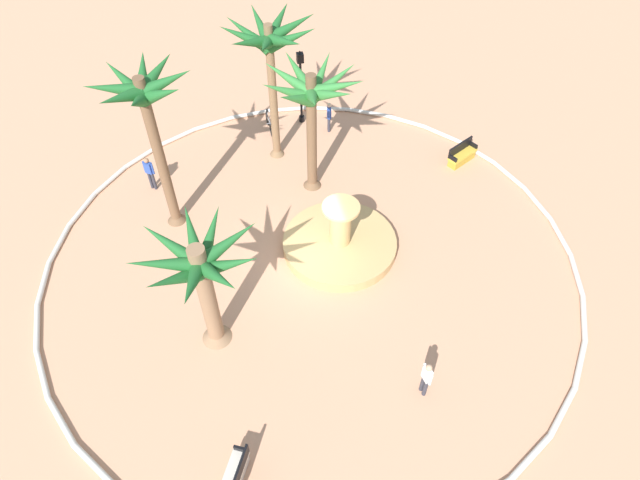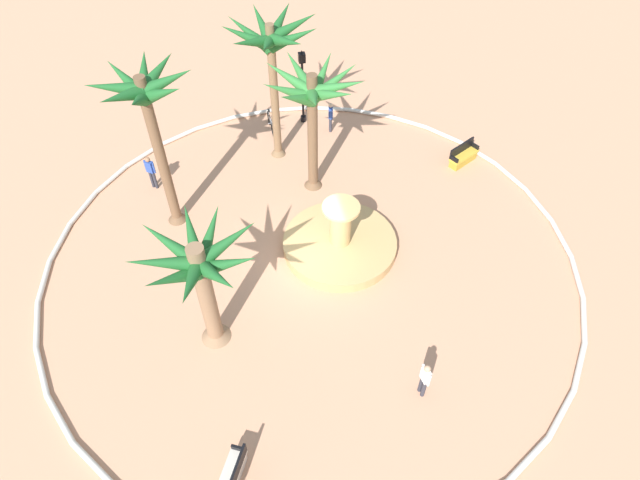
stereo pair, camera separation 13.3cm
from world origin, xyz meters
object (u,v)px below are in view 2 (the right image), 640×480
palm_tree_far_side (313,98)px  bench_east (463,157)px  lamppost (302,81)px  bicycle_red_frame (271,123)px  palm_tree_by_curb (271,47)px  person_pedestrian_stroll (425,379)px  person_cyclist_helmet (331,116)px  fountain (340,243)px  bench_west (231,477)px  palm_tree_near_fountain (147,108)px  person_cyclist_photo (151,171)px  palm_tree_mid_plaza (200,271)px

palm_tree_far_side → bench_east: palm_tree_far_side is taller
lamppost → bicycle_red_frame: size_ratio=2.28×
palm_tree_by_curb → bicycle_red_frame: palm_tree_by_curb is taller
lamppost → person_pedestrian_stroll: size_ratio=2.34×
bench_east → person_cyclist_helmet: size_ratio=1.03×
palm_tree_far_side → person_cyclist_helmet: (-1.65, -3.88, -3.72)m
fountain → person_pedestrian_stroll: 6.90m
palm_tree_by_curb → bench_west: palm_tree_by_curb is taller
bicycle_red_frame → person_cyclist_helmet: size_ratio=1.08×
bicycle_red_frame → person_pedestrian_stroll: person_pedestrian_stroll is taller
palm_tree_near_fountain → palm_tree_by_curb: (-4.92, -3.46, -0.07)m
bench_east → person_cyclist_photo: (14.25, -1.22, 0.61)m
fountain → person_cyclist_photo: bearing=-35.9°
person_cyclist_helmet → person_cyclist_photo: (8.69, 2.51, 0.07)m
palm_tree_mid_plaza → person_cyclist_helmet: size_ratio=3.14×
person_cyclist_helmet → bench_east: bearing=146.2°
palm_tree_by_curb → person_cyclist_photo: 7.52m
palm_tree_far_side → bicycle_red_frame: bearing=-74.5°
lamppost → person_pedestrian_stroll: lamppost is taller
palm_tree_by_curb → bicycle_red_frame: (0.05, -1.99, -5.18)m
fountain → person_cyclist_helmet: bearing=-99.9°
bench_west → fountain: bearing=-122.1°
bicycle_red_frame → person_cyclist_photo: person_cyclist_photo is taller
palm_tree_by_curb → lamppost: (-1.68, -2.38, -3.26)m
fountain → bicycle_red_frame: size_ratio=2.68×
palm_tree_mid_plaza → person_pedestrian_stroll: palm_tree_mid_plaza is taller
palm_tree_near_fountain → lamppost: size_ratio=1.82×
palm_tree_by_curb → bench_west: 16.15m
person_cyclist_photo → lamppost: bearing=-154.6°
bench_west → person_pedestrian_stroll: (-6.38, -1.56, 0.59)m
palm_tree_mid_plaza → person_cyclist_photo: size_ratio=2.94×
bicycle_red_frame → bench_east: bearing=152.6°
palm_tree_mid_plaza → palm_tree_far_side: size_ratio=0.85×
palm_tree_by_curb → palm_tree_mid_plaza: bearing=68.7°
lamppost → bicycle_red_frame: bearing=12.7°
palm_tree_near_fountain → palm_tree_far_side: 6.28m
bench_west → person_pedestrian_stroll: size_ratio=0.98×
palm_tree_near_fountain → bicycle_red_frame: (-4.87, -5.45, -5.25)m
palm_tree_mid_plaza → palm_tree_far_side: palm_tree_far_side is taller
palm_tree_by_curb → fountain: bearing=103.1°
lamppost → palm_tree_mid_plaza: bearing=65.7°
bench_west → person_cyclist_helmet: bearing=-112.2°
fountain → bench_east: fountain is taller
palm_tree_mid_plaza → palm_tree_far_side: (-4.98, -7.13, 0.93)m
palm_tree_far_side → fountain: bearing=94.3°
person_cyclist_helmet → palm_tree_far_side: bearing=67.0°
palm_tree_mid_plaza → bench_east: size_ratio=3.06×
palm_tree_near_fountain → person_pedestrian_stroll: (-7.59, 9.81, -4.69)m
bench_east → bicycle_red_frame: size_ratio=0.96×
palm_tree_mid_plaza → person_cyclist_photo: (2.06, -8.50, -2.73)m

